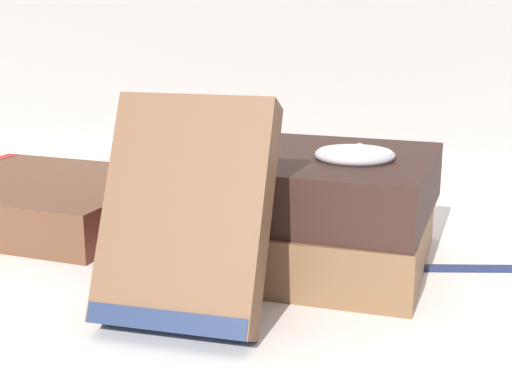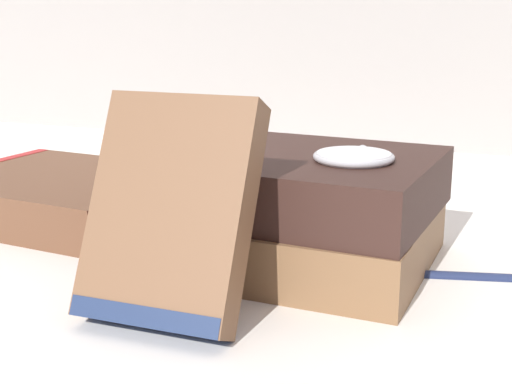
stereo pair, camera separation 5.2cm
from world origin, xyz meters
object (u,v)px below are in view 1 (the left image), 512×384
object	(u,v)px
book_side_left	(37,200)
pocket_watch	(355,155)
book_flat_bottom	(278,231)
book_flat_top	(283,181)
book_leaning_front	(186,221)
fountain_pen	(491,265)

from	to	relation	value
book_side_left	pocket_watch	distance (m)	0.30
book_flat_bottom	pocket_watch	world-z (taller)	pocket_watch
book_flat_top	book_leaning_front	size ratio (longest dim) A/B	1.59
pocket_watch	book_flat_top	bearing A→B (deg)	171.26
book_side_left	book_leaning_front	world-z (taller)	book_leaning_front
book_flat_top	fountain_pen	world-z (taller)	book_flat_top
book_leaning_front	pocket_watch	world-z (taller)	book_leaning_front
book_flat_top	pocket_watch	xyz separation A→B (m)	(0.05, -0.01, 0.02)
book_flat_bottom	book_side_left	xyz separation A→B (m)	(-0.23, 0.04, -0.00)
book_leaning_front	fountain_pen	distance (m)	0.24
book_flat_top	book_leaning_front	distance (m)	0.13
book_flat_top	book_side_left	xyz separation A→B (m)	(-0.24, 0.04, -0.04)
book_side_left	fountain_pen	world-z (taller)	book_side_left
book_flat_bottom	fountain_pen	world-z (taller)	book_flat_bottom
book_side_left	pocket_watch	bearing A→B (deg)	-4.66
book_leaning_front	fountain_pen	size ratio (longest dim) A/B	0.98
book_side_left	pocket_watch	size ratio (longest dim) A/B	3.67
book_flat_top	book_leaning_front	world-z (taller)	book_leaning_front
book_flat_top	fountain_pen	distance (m)	0.16
book_flat_bottom	book_flat_top	distance (m)	0.04
book_flat_top	book_flat_bottom	bearing A→B (deg)	131.97
book_flat_bottom	book_side_left	bearing A→B (deg)	173.36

